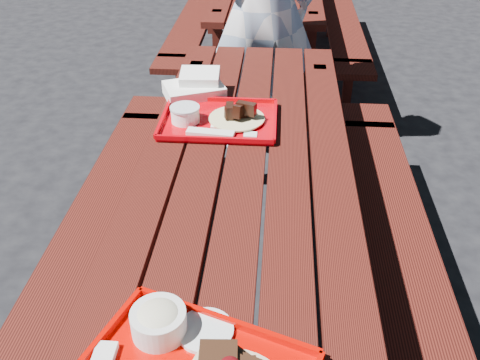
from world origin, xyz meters
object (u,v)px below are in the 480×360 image
(picnic_table_near, at_px, (243,217))
(picnic_table_far, at_px, (269,0))
(far_tray, at_px, (217,118))
(person, at_px, (263,6))

(picnic_table_near, bearing_deg, picnic_table_far, 90.00)
(picnic_table_far, relative_size, far_tray, 5.35)
(picnic_table_far, height_order, far_tray, far_tray)
(far_tray, bearing_deg, person, 83.32)
(person, bearing_deg, far_tray, 61.48)
(picnic_table_near, bearing_deg, person, 89.95)
(picnic_table_near, height_order, person, person)
(picnic_table_far, distance_m, far_tray, 2.47)
(picnic_table_near, xyz_separation_m, far_tray, (-0.13, 0.34, 0.21))
(picnic_table_near, relative_size, person, 1.34)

